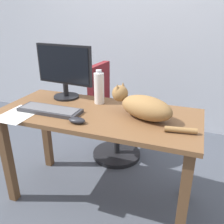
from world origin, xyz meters
name	(u,v)px	position (x,y,z in m)	size (l,w,h in m)	color
ground_plane	(100,197)	(0.00, 0.00, 0.00)	(8.00, 8.00, 0.00)	#474C56
back_wall	(149,19)	(0.00, 1.51, 1.30)	(6.00, 0.04, 2.60)	silver
desk	(98,128)	(0.00, 0.00, 0.62)	(1.38, 0.61, 0.74)	brown
office_chair	(112,119)	(-0.12, 0.62, 0.40)	(0.48, 0.48, 0.93)	black
monitor	(64,70)	(-0.36, 0.19, 0.96)	(0.48, 0.20, 0.41)	black
keyboard	(50,110)	(-0.31, -0.11, 0.75)	(0.44, 0.15, 0.03)	#333338
cat	(143,106)	(0.31, 0.01, 0.82)	(0.58, 0.30, 0.20)	olive
computer_mouse	(77,120)	(-0.05, -0.20, 0.76)	(0.11, 0.06, 0.04)	#232328
paper_sheet	(18,114)	(-0.49, -0.22, 0.74)	(0.21, 0.30, 0.00)	white
water_bottle	(99,88)	(-0.06, 0.17, 0.86)	(0.07, 0.07, 0.25)	silver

